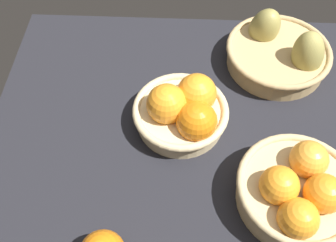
# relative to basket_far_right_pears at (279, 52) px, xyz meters

# --- Properties ---
(market_tray) EXTENTS (0.84, 0.72, 0.03)m
(market_tray) POSITION_rel_basket_far_right_pears_xyz_m (-0.22, -0.21, -0.05)
(market_tray) COLOR black
(market_tray) RESTS_ON ground
(basket_far_right_pears) EXTENTS (0.25, 0.25, 0.13)m
(basket_far_right_pears) POSITION_rel_basket_far_right_pears_xyz_m (0.00, 0.00, 0.00)
(basket_far_right_pears) COLOR tan
(basket_far_right_pears) RESTS_ON market_tray
(basket_near_right) EXTENTS (0.22, 0.22, 0.11)m
(basket_near_right) POSITION_rel_basket_far_right_pears_xyz_m (-0.01, -0.36, 0.01)
(basket_near_right) COLOR tan
(basket_near_right) RESTS_ON market_tray
(basket_center) EXTENTS (0.20, 0.20, 0.11)m
(basket_center) POSITION_rel_basket_far_right_pears_xyz_m (-0.22, -0.19, 0.01)
(basket_center) COLOR #D3BC8C
(basket_center) RESTS_ON market_tray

